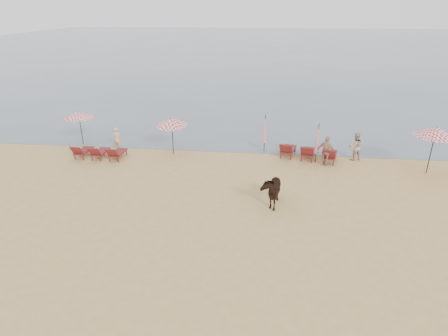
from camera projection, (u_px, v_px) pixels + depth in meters
The scene contains 13 objects.
ground at pixel (210, 245), 14.57m from camera, with size 120.00×120.00×0.00m, color tan.
sea at pixel (259, 45), 87.43m from camera, with size 160.00×140.00×0.06m, color #51606B.
lounger_cluster_left at pixel (99, 152), 22.58m from camera, with size 2.95×1.83×0.63m.
lounger_cluster_right at pixel (308, 152), 22.44m from camera, with size 3.60×2.64×0.71m.
umbrella_open_left_a at pixel (79, 115), 24.33m from camera, with size 1.99×1.99×2.26m.
umbrella_open_left_b at pixel (172, 122), 22.67m from camera, with size 1.88×1.92×2.40m.
umbrella_open_right at pixel (436, 132), 19.82m from camera, with size 2.20×2.20×2.68m.
umbrella_closed_left at pixel (265, 129), 23.33m from camera, with size 0.29×0.29×2.41m.
umbrella_closed_right at pixel (318, 139), 21.62m from camera, with size 0.29×0.29×2.39m.
cow at pixel (271, 189), 17.24m from camera, with size 0.85×1.87×1.58m, color black.
beachgoer_left at pixel (117, 139), 23.85m from camera, with size 0.55×0.36×1.50m, color #E0AC8C.
beachgoer_right_a at pixel (355, 146), 22.26m from camera, with size 0.82×0.64×1.69m, color tan.
beachgoer_right_b at pixel (326, 151), 21.46m from camera, with size 1.04×0.43×1.77m, color tan.
Camera 1 is at (1.89, -12.02, 8.58)m, focal length 30.00 mm.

